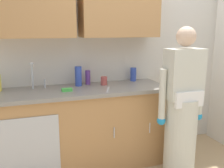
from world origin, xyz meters
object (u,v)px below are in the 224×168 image
Objects in this scene: knife_on_counter at (108,89)px; person_at_sink at (181,115)px; sink at (37,93)px; bottle_dish_liquid at (78,76)px; bottle_water_tall at (133,74)px; cup_by_sink at (104,81)px; bottle_cleaner_spray at (88,77)px; sponge at (67,90)px.

person_at_sink is at bearing 82.85° from knife_on_counter.
sink is 0.51m from bottle_dish_liquid.
bottle_water_tall reaches higher than knife_on_counter.
sink is 2.08× the size of knife_on_counter.
cup_by_sink is 0.26m from knife_on_counter.
sink is at bearing -170.34° from bottle_water_tall.
bottle_dish_liquid is at bearing -116.72° from knife_on_counter.
bottle_cleaner_spray reaches higher than knife_on_counter.
bottle_cleaner_spray is 0.60m from bottle_water_tall.
bottle_water_tall is at bearing 149.72° from knife_on_counter.
sponge is (-0.29, -0.27, -0.07)m from bottle_cleaner_spray.
knife_on_counter is (-0.46, -0.36, -0.08)m from bottle_water_tall.
bottle_dish_liquid is (-0.12, -0.05, 0.03)m from bottle_cleaner_spray.
bottle_cleaner_spray is at bearing 150.52° from cup_by_sink.
bottle_dish_liquid is 1.35× the size of bottle_water_tall.
sponge is at bearing -137.05° from bottle_cleaner_spray.
sink is 0.63m from bottle_cleaner_spray.
bottle_cleaner_spray is 1.72× the size of cup_by_sink.
bottle_water_tall reaches higher than cup_by_sink.
cup_by_sink is at bearing -8.48° from bottle_dish_liquid.
sink is at bearing -162.46° from bottle_cleaner_spray.
sink is at bearing -164.09° from bottle_dish_liquid.
sink is 0.78m from cup_by_sink.
cup_by_sink reaches higher than sponge.
bottle_cleaner_spray is at bearing -178.58° from bottle_water_tall.
bottle_water_tall is (1.20, 0.20, 0.10)m from sink.
bottle_dish_liquid is 0.31m from cup_by_sink.
bottle_water_tall is (-0.25, 0.74, 0.33)m from person_at_sink.
sink is 0.76m from knife_on_counter.
person_at_sink is at bearing -71.65° from bottle_water_tall.
bottle_water_tall is 1.72× the size of cup_by_sink.
sink is 2.94× the size of bottle_cleaner_spray.
bottle_dish_liquid reaches higher than cup_by_sink.
sink reaches higher than cup_by_sink.
bottle_dish_liquid is at bearing 52.34° from sponge.
cup_by_sink is at bearing 6.68° from sink.
bottle_cleaner_spray is at bearing 23.46° from bottle_dish_liquid.
knife_on_counter is (0.14, -0.35, -0.08)m from bottle_cleaner_spray.
sink is at bearing 164.39° from sponge.
sink reaches higher than knife_on_counter.
knife_on_counter is (-0.70, 0.38, 0.25)m from person_at_sink.
knife_on_counter is 0.44m from sponge.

